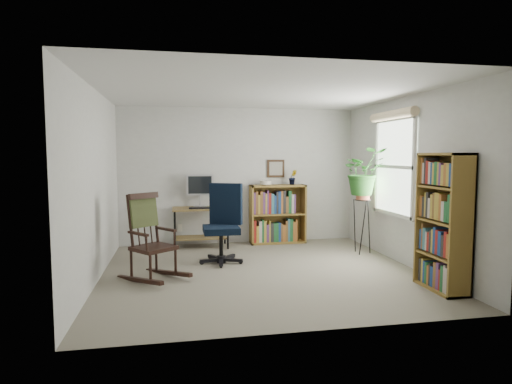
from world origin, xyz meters
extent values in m
cube|color=gray|center=(0.00, 0.00, 0.00)|extent=(4.20, 4.00, 0.00)
cube|color=silver|center=(0.00, 0.00, 2.40)|extent=(4.20, 4.00, 0.00)
cube|color=beige|center=(0.00, 2.00, 1.20)|extent=(4.20, 0.00, 2.40)
cube|color=beige|center=(0.00, -2.00, 1.20)|extent=(4.20, 0.00, 2.40)
cube|color=beige|center=(-2.10, 0.00, 1.20)|extent=(0.00, 4.00, 2.40)
cube|color=beige|center=(2.10, 0.00, 1.20)|extent=(0.00, 4.00, 2.40)
cube|color=black|center=(-0.71, 1.58, 0.69)|extent=(0.40, 0.15, 0.02)
imported|color=#296724|center=(1.80, 0.77, 1.67)|extent=(1.69, 1.88, 1.46)
imported|color=#296724|center=(0.94, 1.83, 1.10)|extent=(0.13, 0.24, 0.11)
camera|label=1|loc=(-1.13, -5.56, 1.58)|focal=30.00mm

